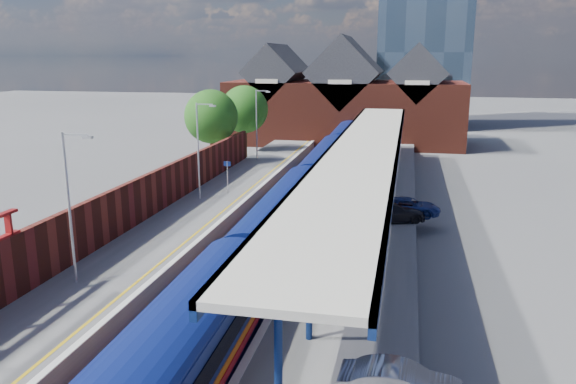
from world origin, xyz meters
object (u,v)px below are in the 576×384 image
platform_sign (227,172)px  parked_car_blue (408,207)px  parked_car_dark (392,212)px  lamp_post_d (258,121)px  lamp_post_b (71,199)px  train (309,186)px  lamp_post_c (200,145)px

platform_sign → parked_car_blue: 13.92m
platform_sign → parked_car_dark: 13.49m
lamp_post_d → lamp_post_b: bearing=-90.0°
train → platform_sign: (-6.49, 1.02, 0.57)m
platform_sign → parked_car_blue: (13.50, -3.22, -1.11)m
train → parked_car_blue: bearing=-17.4°
lamp_post_b → train: bearing=65.2°
train → lamp_post_b: (-7.86, -16.98, 2.87)m
lamp_post_d → train: bearing=-62.4°
parked_car_dark → parked_car_blue: (1.00, 1.71, -0.03)m
lamp_post_c → lamp_post_d: bearing=90.0°
lamp_post_d → platform_sign: lamp_post_d is taller
lamp_post_c → platform_sign: size_ratio=2.80×
lamp_post_d → parked_car_dark: bearing=-53.8°
lamp_post_b → platform_sign: lamp_post_b is taller
lamp_post_b → parked_car_blue: (14.86, 14.78, -3.42)m
train → platform_sign: bearing=171.0°
parked_car_blue → lamp_post_d: bearing=41.7°
lamp_post_b → platform_sign: size_ratio=2.80×
lamp_post_b → parked_car_dark: 19.35m
platform_sign → lamp_post_c: bearing=-124.3°
train → lamp_post_c: (-7.86, -0.98, 2.87)m
platform_sign → parked_car_blue: size_ratio=0.60×
lamp_post_d → parked_car_blue: lamp_post_d is taller
parked_car_dark → lamp_post_b: bearing=114.2°
lamp_post_b → platform_sign: (1.36, 18.00, -2.30)m
lamp_post_d → parked_car_blue: 23.00m
lamp_post_c → parked_car_dark: (13.87, -2.94, -3.39)m
platform_sign → parked_car_dark: platform_sign is taller
parked_car_dark → parked_car_blue: 1.98m
platform_sign → parked_car_dark: (12.50, -4.94, -1.08)m
platform_sign → lamp_post_b: bearing=-94.3°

